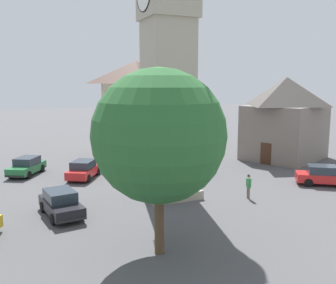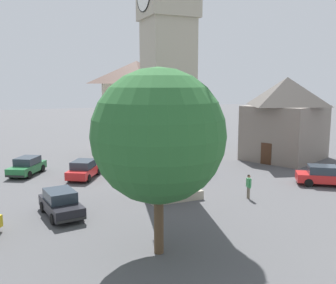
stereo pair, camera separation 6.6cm
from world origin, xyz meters
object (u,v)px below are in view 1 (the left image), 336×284
at_px(car_black_far, 27,166).
at_px(tree, 159,136).
at_px(car_blue_kerb, 323,175).
at_px(car_silver_kerb, 84,169).
at_px(car_white_side, 185,167).
at_px(pedestrian, 249,184).
at_px(building_corner_back, 285,118).
at_px(clock_tower, 168,8).
at_px(car_red_corner, 61,203).
at_px(building_shop_left, 137,108).

distance_m(car_black_far, tree, 19.76).
distance_m(car_blue_kerb, car_black_far, 24.49).
height_order(car_silver_kerb, tree, tree).
bearing_deg(tree, car_blue_kerb, -70.24).
relative_size(car_white_side, tree, 0.52).
bearing_deg(pedestrian, car_black_far, 45.26).
xyz_separation_m(car_white_side, building_corner_back, (2.37, -12.69, 3.57)).
relative_size(car_blue_kerb, car_white_side, 0.99).
height_order(clock_tower, car_white_side, clock_tower).
bearing_deg(pedestrian, building_corner_back, -49.28).
bearing_deg(car_black_far, car_white_side, -114.38).
height_order(car_blue_kerb, tree, tree).
distance_m(car_black_far, pedestrian, 18.97).
bearing_deg(tree, car_silver_kerb, 1.65).
xyz_separation_m(car_red_corner, building_shop_left, (16.97, -10.64, 4.45)).
height_order(car_silver_kerb, pedestrian, pedestrian).
bearing_deg(car_black_far, building_shop_left, -65.87).
bearing_deg(car_white_side, car_black_far, 65.62).
xyz_separation_m(pedestrian, building_shop_left, (18.67, 1.59, 4.20)).
bearing_deg(car_white_side, car_silver_kerb, 73.49).
bearing_deg(car_black_far, tree, -165.81).
bearing_deg(tree, car_red_corner, 26.47).
bearing_deg(car_silver_kerb, pedestrian, -137.73).
distance_m(car_black_far, building_corner_back, 25.63).
relative_size(car_white_side, car_black_far, 1.00).
bearing_deg(car_blue_kerb, pedestrian, 94.33).
relative_size(car_red_corner, building_corner_back, 0.43).
bearing_deg(tree, car_black_far, 14.19).
bearing_deg(car_blue_kerb, car_white_side, 49.70).
relative_size(car_red_corner, car_black_far, 0.98).
bearing_deg(building_corner_back, building_shop_left, 57.05).
distance_m(clock_tower, building_shop_left, 17.74).
relative_size(car_silver_kerb, car_black_far, 1.00).
relative_size(clock_tower, car_blue_kerb, 5.00).
xyz_separation_m(clock_tower, car_white_side, (4.79, -3.75, -11.93)).
relative_size(car_black_far, tree, 0.52).
bearing_deg(building_corner_back, car_red_corner, 109.27).
bearing_deg(tree, building_shop_left, -16.70).
xyz_separation_m(car_red_corner, pedestrian, (-1.70, -12.23, 0.25)).
bearing_deg(car_black_far, clock_tower, -140.11).
bearing_deg(building_corner_back, clock_tower, 113.55).
distance_m(car_blue_kerb, car_silver_kerb, 19.18).
relative_size(car_silver_kerb, building_shop_left, 0.43).
relative_size(car_white_side, building_corner_back, 0.43).
bearing_deg(car_silver_kerb, clock_tower, -148.27).
bearing_deg(car_silver_kerb, building_corner_back, -90.18).
bearing_deg(car_black_far, building_corner_back, -97.43).
bearing_deg(building_shop_left, car_white_side, -176.91).
distance_m(car_silver_kerb, tree, 16.10).
xyz_separation_m(car_silver_kerb, tree, (-15.38, -0.44, 4.73)).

